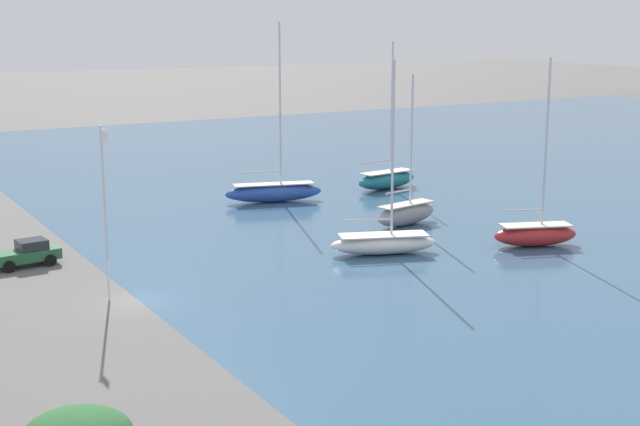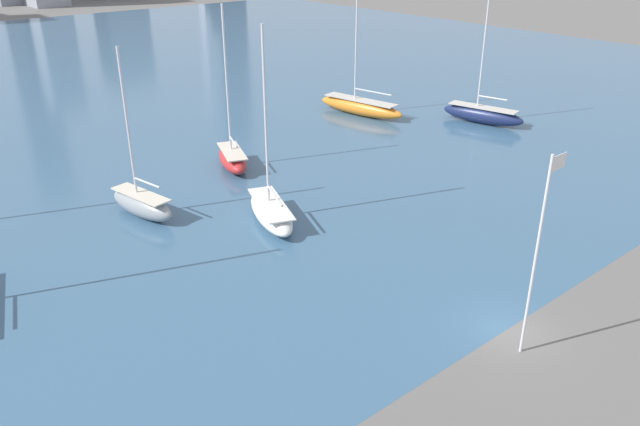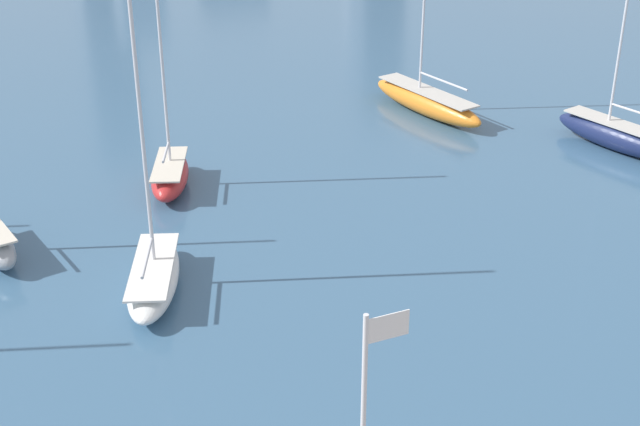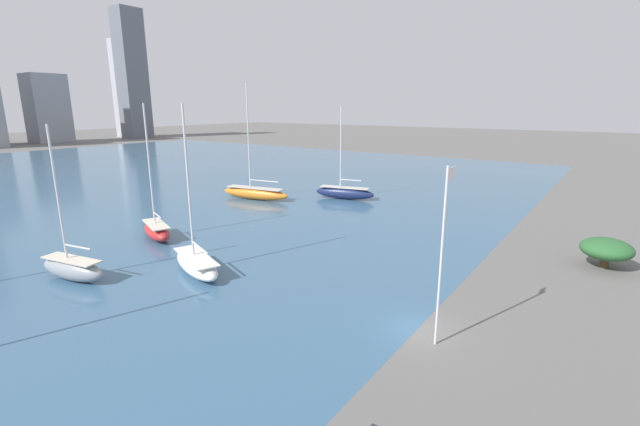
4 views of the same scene
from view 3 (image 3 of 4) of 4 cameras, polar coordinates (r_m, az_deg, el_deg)
name	(u,v)px [view 3 (image 3 of 4)]	position (r m, az deg, el deg)	size (l,w,h in m)	color
harbor_water	(37,30)	(90.40, -17.65, 11.12)	(180.00, 140.00, 0.00)	#385B7A
sailboat_navy	(616,134)	(60.51, 18.41, 4.79)	(3.93, 9.21, 13.42)	#19234C
sailboat_red	(170,174)	(52.47, -9.58, 2.49)	(4.19, 6.62, 13.71)	#B72828
sailboat_white	(154,276)	(42.23, -10.61, -3.97)	(4.85, 7.98, 13.67)	white
sailboat_orange	(427,101)	(64.08, 6.84, 7.16)	(4.07, 11.12, 16.48)	orange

